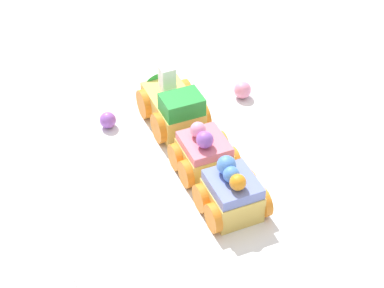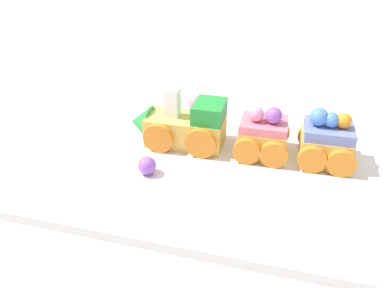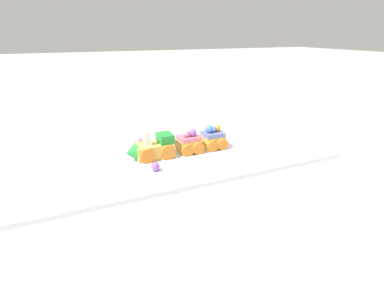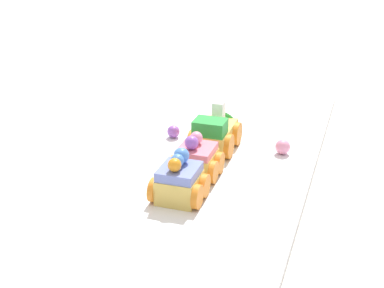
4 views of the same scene
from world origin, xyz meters
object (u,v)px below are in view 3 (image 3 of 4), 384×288
at_px(cake_car_blueberry, 213,139).
at_px(gumball_pink, 138,141).
at_px(cake_train_locomotive, 152,149).
at_px(gumball_purple, 155,167).
at_px(cake_car_strawberry, 189,143).

height_order(cake_car_blueberry, gumball_pink, cake_car_blueberry).
xyz_separation_m(cake_train_locomotive, gumball_purple, (0.02, 0.08, -0.01)).
height_order(cake_car_strawberry, gumball_pink, cake_car_strawberry).
bearing_deg(gumball_pink, cake_car_strawberry, 137.13).
distance_m(cake_car_blueberry, gumball_pink, 0.22).
relative_size(cake_train_locomotive, gumball_pink, 5.22).
xyz_separation_m(gumball_pink, gumball_purple, (0.01, 0.19, -0.00)).
distance_m(gumball_pink, gumball_purple, 0.19).
distance_m(cake_car_strawberry, gumball_purple, 0.15).
height_order(cake_car_blueberry, gumball_purple, cake_car_blueberry).
bearing_deg(gumball_purple, cake_train_locomotive, -101.06).
bearing_deg(cake_train_locomotive, gumball_pink, -86.26).
xyz_separation_m(cake_car_blueberry, gumball_pink, (0.19, -0.11, -0.01)).
xyz_separation_m(cake_train_locomotive, gumball_pink, (0.01, -0.11, -0.01)).
bearing_deg(gumball_purple, cake_car_blueberry, -157.24).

